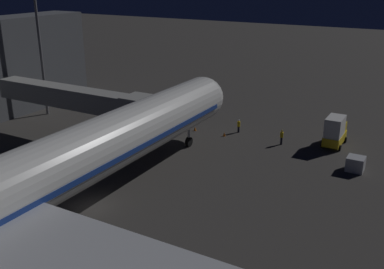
# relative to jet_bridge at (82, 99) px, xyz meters

# --- Properties ---
(ground_plane) EXTENTS (320.00, 320.00, 0.00)m
(ground_plane) POSITION_rel_jet_bridge_xyz_m (-12.77, 13.19, -5.37)
(ground_plane) COLOR #383533
(jet_bridge) EXTENTS (24.00, 3.40, 6.90)m
(jet_bridge) POSITION_rel_jet_bridge_xyz_m (0.00, 0.00, 0.00)
(jet_bridge) COLOR #9E9E99
(jet_bridge) RESTS_ON ground_plane
(apron_floodlight_mast) EXTENTS (2.90, 0.50, 20.55)m
(apron_floodlight_mast) POSITION_rel_jet_bridge_xyz_m (12.73, -5.71, 6.39)
(apron_floodlight_mast) COLOR #59595E
(apron_floodlight_mast) RESTS_ON ground_plane
(cargo_truck_aft) EXTENTS (2.36, 4.69, 3.78)m
(cargo_truck_aft) POSITION_rel_jet_bridge_xyz_m (-28.25, -13.76, -3.48)
(cargo_truck_aft) COLOR yellow
(cargo_truck_aft) RESTS_ON ground_plane
(baggage_container_mid_row) EXTENTS (1.83, 1.82, 1.57)m
(baggage_container_mid_row) POSITION_rel_jet_bridge_xyz_m (-32.02, -7.17, -4.58)
(baggage_container_mid_row) COLOR #B7BABF
(baggage_container_mid_row) RESTS_ON ground_plane
(ground_crew_near_nose_gear) EXTENTS (0.40, 0.40, 1.80)m
(ground_crew_near_nose_gear) POSITION_rel_jet_bridge_xyz_m (-15.99, -12.33, -4.38)
(ground_crew_near_nose_gear) COLOR black
(ground_crew_near_nose_gear) RESTS_ON ground_plane
(ground_crew_by_belt_loader) EXTENTS (0.40, 0.40, 1.91)m
(ground_crew_by_belt_loader) POSITION_rel_jet_bridge_xyz_m (-22.48, -10.81, -4.31)
(ground_crew_by_belt_loader) COLOR black
(ground_crew_by_belt_loader) RESTS_ON ground_plane
(traffic_cone_nose_port) EXTENTS (0.36, 0.36, 0.55)m
(traffic_cone_nose_port) POSITION_rel_jet_bridge_xyz_m (-14.97, -10.03, -5.09)
(traffic_cone_nose_port) COLOR orange
(traffic_cone_nose_port) RESTS_ON ground_plane
(traffic_cone_nose_starboard) EXTENTS (0.36, 0.36, 0.55)m
(traffic_cone_nose_starboard) POSITION_rel_jet_bridge_xyz_m (-10.57, -10.03, -5.09)
(traffic_cone_nose_starboard) COLOR orange
(traffic_cone_nose_starboard) RESTS_ON ground_plane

